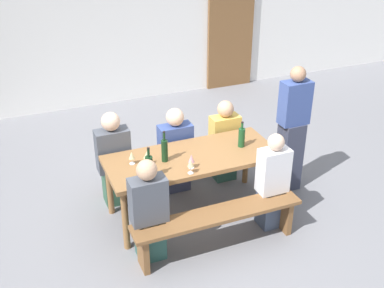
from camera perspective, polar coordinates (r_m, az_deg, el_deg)
name	(u,v)px	position (r m, az deg, el deg)	size (l,w,h in m)	color
ground_plane	(192,211)	(5.72, 0.00, -7.99)	(24.00, 24.00, 0.00)	slate
back_wall	(107,10)	(8.35, -10.05, 15.38)	(14.00, 0.20, 3.20)	white
wooden_door	(231,32)	(9.09, 4.61, 13.14)	(0.90, 0.06, 2.10)	brown
tasting_table	(192,162)	(5.36, 0.00, -2.19)	(1.92, 0.80, 0.75)	olive
bench_near	(218,221)	(5.00, 3.10, -9.07)	(1.82, 0.30, 0.45)	brown
bench_far	(171,158)	(6.08, -2.52, -1.71)	(1.82, 0.30, 0.45)	brown
wine_bottle_0	(149,167)	(4.88, -5.11, -2.69)	(0.08, 0.08, 0.35)	#143319
wine_bottle_1	(165,150)	(5.17, -3.28, -0.72)	(0.07, 0.07, 0.36)	#143319
wine_bottle_2	(242,137)	(5.49, 5.91, 0.82)	(0.08, 0.08, 0.31)	#194723
wine_glass_0	(191,159)	(5.04, -0.08, -1.78)	(0.07, 0.07, 0.16)	silver
wine_glass_1	(132,156)	(5.16, -7.18, -1.39)	(0.07, 0.07, 0.15)	silver
wine_glass_2	(191,164)	(4.94, -0.17, -2.35)	(0.07, 0.07, 0.16)	silver
wine_glass_3	(147,155)	(5.12, -5.37, -1.32)	(0.08, 0.08, 0.16)	silver
seated_guest_near_0	(149,213)	(4.80, -5.14, -8.12)	(0.36, 0.24, 1.13)	#2D574F
seated_guest_near_1	(272,183)	(5.30, 9.51, -4.63)	(0.33, 0.24, 1.14)	#44526B
seated_guest_far_0	(114,161)	(5.67, -9.25, -1.96)	(0.39, 0.24, 1.18)	#315840
seated_guest_far_1	(176,152)	(5.88, -1.96, -0.93)	(0.41, 0.24, 1.10)	#373C55
seated_guest_far_2	(224,142)	(6.11, 3.86, 0.20)	(0.37, 0.24, 1.09)	#2E5748
standing_host	(292,132)	(5.91, 11.77, 1.41)	(0.35, 0.24, 1.60)	#34384B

